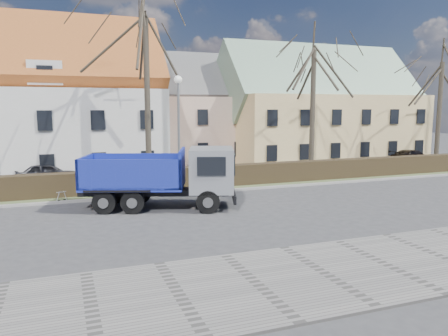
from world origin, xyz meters
name	(u,v)px	position (x,y,z in m)	size (l,w,h in m)	color
ground	(224,211)	(0.00, 0.00, 0.00)	(120.00, 120.00, 0.00)	#38383A
sidewalk_near	(323,273)	(0.00, -8.50, 0.04)	(80.00, 5.00, 0.08)	gray
curb_far	(197,193)	(0.00, 4.60, 0.06)	(80.00, 0.30, 0.12)	gray
grass_strip	(189,188)	(0.00, 6.20, 0.05)	(80.00, 3.00, 0.10)	#495932
hedge	(190,179)	(0.00, 6.00, 0.65)	(60.00, 0.90, 1.30)	black
building_pink	(189,117)	(4.00, 20.00, 4.00)	(10.80, 8.80, 8.00)	tan
building_yellow	(319,114)	(16.00, 17.00, 4.25)	(18.80, 10.80, 8.50)	#DBBB78
tree_1	(147,85)	(-2.00, 8.50, 6.33)	(9.20, 9.20, 12.65)	#332C23
tree_2	(313,99)	(10.00, 8.50, 5.50)	(8.00, 8.00, 11.00)	#332C23
tree_3	(440,104)	(22.00, 8.50, 5.23)	(7.60, 7.60, 10.45)	#332C23
dump_truck	(154,177)	(-2.98, 1.85, 1.54)	(7.71, 2.86, 3.09)	navy
streetlight	(179,131)	(-0.38, 7.00, 3.46)	(0.54, 0.54, 6.93)	gray
cart_frame	(58,197)	(-7.50, 4.68, 0.33)	(0.72, 0.41, 0.65)	silver
parked_car_a	(49,173)	(-8.06, 11.23, 0.68)	(1.61, 4.01, 1.37)	black
parked_car_b	(412,157)	(21.11, 10.22, 0.65)	(1.83, 4.50, 1.31)	black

